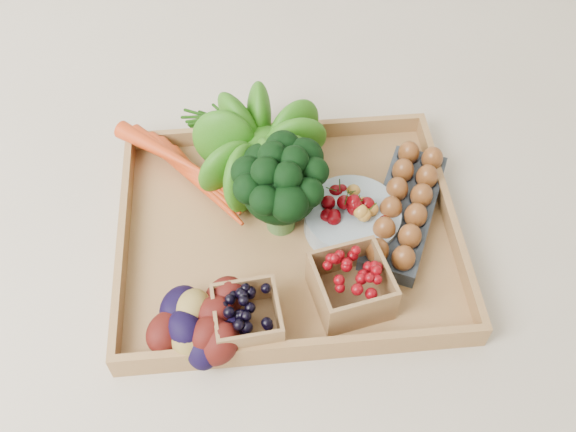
{
  "coord_description": "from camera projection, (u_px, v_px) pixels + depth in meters",
  "views": [
    {
      "loc": [
        -0.06,
        -0.63,
        0.88
      ],
      "look_at": [
        0.0,
        0.0,
        0.06
      ],
      "focal_mm": 40.0,
      "sensor_mm": 36.0,
      "label": 1
    }
  ],
  "objects": [
    {
      "name": "punnet_raspberry",
      "position": [
        351.0,
        286.0,
        0.96
      ],
      "size": [
        0.13,
        0.13,
        0.07
      ],
      "primitive_type": "cube",
      "rotation": [
        0.0,
        0.0,
        0.2
      ],
      "color": "#65040A",
      "rests_on": "tray"
    },
    {
      "name": "lettuce",
      "position": [
        260.0,
        143.0,
        1.08
      ],
      "size": [
        0.16,
        0.16,
        0.16
      ],
      "primitive_type": "sphere",
      "color": "#275C0E",
      "rests_on": "tray"
    },
    {
      "name": "cherry_bowl",
      "position": [
        352.0,
        219.0,
        1.06
      ],
      "size": [
        0.16,
        0.16,
        0.04
      ],
      "primitive_type": "cylinder",
      "color": "#8C9EA5",
      "rests_on": "tray"
    },
    {
      "name": "tray",
      "position": [
        288.0,
        235.0,
        1.07
      ],
      "size": [
        0.55,
        0.45,
        0.01
      ],
      "primitive_type": "cube",
      "color": "#AA7B47",
      "rests_on": "ground"
    },
    {
      "name": "ground",
      "position": [
        288.0,
        238.0,
        1.08
      ],
      "size": [
        4.0,
        4.0,
        0.0
      ],
      "primitive_type": "plane",
      "color": "beige",
      "rests_on": "ground"
    },
    {
      "name": "punnet_blackberry",
      "position": [
        247.0,
        318.0,
        0.93
      ],
      "size": [
        0.1,
        0.1,
        0.07
      ],
      "primitive_type": "cube",
      "rotation": [
        0.0,
        0.0,
        0.09
      ],
      "color": "black",
      "rests_on": "tray"
    },
    {
      "name": "egg_carton",
      "position": [
        404.0,
        212.0,
        1.07
      ],
      "size": [
        0.19,
        0.28,
        0.03
      ],
      "primitive_type": "cube",
      "rotation": [
        0.0,
        0.0,
        -0.43
      ],
      "color": "#343A43",
      "rests_on": "tray"
    },
    {
      "name": "broccoli",
      "position": [
        280.0,
        202.0,
        1.03
      ],
      "size": [
        0.16,
        0.16,
        0.12
      ],
      "primitive_type": null,
      "color": "black",
      "rests_on": "tray"
    },
    {
      "name": "carrots",
      "position": [
        189.0,
        170.0,
        1.12
      ],
      "size": [
        0.22,
        0.16,
        0.05
      ],
      "primitive_type": null,
      "color": "red",
      "rests_on": "tray"
    },
    {
      "name": "potatoes",
      "position": [
        200.0,
        319.0,
        0.92
      ],
      "size": [
        0.16,
        0.16,
        0.09
      ],
      "primitive_type": null,
      "color": "#3C0C09",
      "rests_on": "tray"
    }
  ]
}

